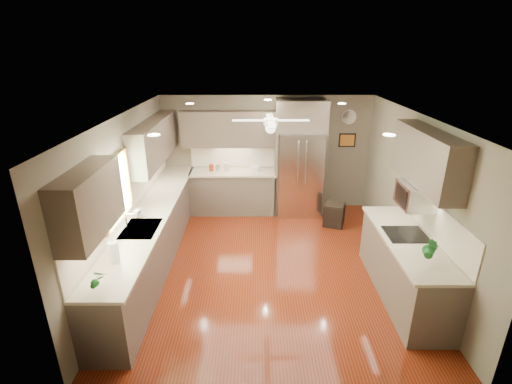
{
  "coord_description": "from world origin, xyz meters",
  "views": [
    {
      "loc": [
        -0.23,
        -5.39,
        3.44
      ],
      "look_at": [
        -0.23,
        0.6,
        1.08
      ],
      "focal_mm": 26.0,
      "sensor_mm": 36.0,
      "label": 1
    }
  ],
  "objects_px": {
    "canister_b": "(218,168)",
    "soap_bottle": "(137,212)",
    "stool": "(334,214)",
    "potted_plant_left": "(96,279)",
    "refrigerator": "(300,160)",
    "bowl": "(255,170)",
    "potted_plant_right": "(431,250)",
    "microwave": "(416,196)",
    "canister_a": "(211,167)",
    "canister_c": "(227,167)",
    "paper_towel": "(114,252)"
  },
  "relations": [
    {
      "from": "potted_plant_right",
      "to": "microwave",
      "type": "bearing_deg",
      "value": 83.15
    },
    {
      "from": "refrigerator",
      "to": "paper_towel",
      "type": "distance_m",
      "value": 4.47
    },
    {
      "from": "canister_c",
      "to": "soap_bottle",
      "type": "relative_size",
      "value": 0.94
    },
    {
      "from": "microwave",
      "to": "paper_towel",
      "type": "height_order",
      "value": "microwave"
    },
    {
      "from": "soap_bottle",
      "to": "canister_a",
      "type": "bearing_deg",
      "value": 69.16
    },
    {
      "from": "stool",
      "to": "potted_plant_left",
      "type": "bearing_deg",
      "value": -133.87
    },
    {
      "from": "refrigerator",
      "to": "canister_c",
      "type": "bearing_deg",
      "value": 177.76
    },
    {
      "from": "bowl",
      "to": "microwave",
      "type": "distance_m",
      "value": 3.58
    },
    {
      "from": "canister_c",
      "to": "stool",
      "type": "height_order",
      "value": "canister_c"
    },
    {
      "from": "potted_plant_right",
      "to": "paper_towel",
      "type": "distance_m",
      "value": 3.9
    },
    {
      "from": "canister_a",
      "to": "microwave",
      "type": "height_order",
      "value": "microwave"
    },
    {
      "from": "potted_plant_right",
      "to": "paper_towel",
      "type": "height_order",
      "value": "potted_plant_right"
    },
    {
      "from": "microwave",
      "to": "potted_plant_right",
      "type": "bearing_deg",
      "value": -96.85
    },
    {
      "from": "bowl",
      "to": "microwave",
      "type": "xyz_separation_m",
      "value": [
        2.26,
        -2.72,
        0.51
      ]
    },
    {
      "from": "potted_plant_right",
      "to": "microwave",
      "type": "height_order",
      "value": "microwave"
    },
    {
      "from": "canister_c",
      "to": "paper_towel",
      "type": "xyz_separation_m",
      "value": [
        -1.12,
        -3.64,
        0.05
      ]
    },
    {
      "from": "paper_towel",
      "to": "bowl",
      "type": "bearing_deg",
      "value": 64.15
    },
    {
      "from": "soap_bottle",
      "to": "bowl",
      "type": "relative_size",
      "value": 0.87
    },
    {
      "from": "canister_a",
      "to": "soap_bottle",
      "type": "distance_m",
      "value": 2.51
    },
    {
      "from": "bowl",
      "to": "microwave",
      "type": "relative_size",
      "value": 0.4
    },
    {
      "from": "canister_a",
      "to": "potted_plant_left",
      "type": "distance_m",
      "value": 4.26
    },
    {
      "from": "potted_plant_left",
      "to": "bowl",
      "type": "xyz_separation_m",
      "value": [
        1.73,
        4.15,
        -0.12
      ]
    },
    {
      "from": "bowl",
      "to": "stool",
      "type": "relative_size",
      "value": 0.45
    },
    {
      "from": "paper_towel",
      "to": "canister_b",
      "type": "bearing_deg",
      "value": 75.47
    },
    {
      "from": "microwave",
      "to": "canister_c",
      "type": "bearing_deg",
      "value": 136.15
    },
    {
      "from": "canister_a",
      "to": "potted_plant_left",
      "type": "bearing_deg",
      "value": -100.56
    },
    {
      "from": "canister_a",
      "to": "bowl",
      "type": "distance_m",
      "value": 0.95
    },
    {
      "from": "canister_a",
      "to": "potted_plant_left",
      "type": "xyz_separation_m",
      "value": [
        -0.78,
        -4.19,
        0.07
      ]
    },
    {
      "from": "microwave",
      "to": "stool",
      "type": "distance_m",
      "value": 2.48
    },
    {
      "from": "potted_plant_right",
      "to": "microwave",
      "type": "distance_m",
      "value": 0.94
    },
    {
      "from": "canister_a",
      "to": "canister_c",
      "type": "bearing_deg",
      "value": 2.42
    },
    {
      "from": "refrigerator",
      "to": "paper_towel",
      "type": "relative_size",
      "value": 8.1
    },
    {
      "from": "potted_plant_left",
      "to": "paper_towel",
      "type": "xyz_separation_m",
      "value": [
        -0.01,
        0.56,
        -0.0
      ]
    },
    {
      "from": "soap_bottle",
      "to": "stool",
      "type": "relative_size",
      "value": 0.39
    },
    {
      "from": "potted_plant_left",
      "to": "potted_plant_right",
      "type": "height_order",
      "value": "potted_plant_right"
    },
    {
      "from": "bowl",
      "to": "stool",
      "type": "xyz_separation_m",
      "value": [
        1.61,
        -0.68,
        -0.73
      ]
    },
    {
      "from": "canister_a",
      "to": "potted_plant_right",
      "type": "height_order",
      "value": "potted_plant_right"
    },
    {
      "from": "canister_b",
      "to": "refrigerator",
      "type": "relative_size",
      "value": 0.06
    },
    {
      "from": "canister_a",
      "to": "refrigerator",
      "type": "height_order",
      "value": "refrigerator"
    },
    {
      "from": "potted_plant_left",
      "to": "stool",
      "type": "height_order",
      "value": "potted_plant_left"
    },
    {
      "from": "refrigerator",
      "to": "stool",
      "type": "bearing_deg",
      "value": -44.61
    },
    {
      "from": "stool",
      "to": "paper_towel",
      "type": "xyz_separation_m",
      "value": [
        -3.35,
        -2.91,
        0.84
      ]
    },
    {
      "from": "bowl",
      "to": "paper_towel",
      "type": "relative_size",
      "value": 0.73
    },
    {
      "from": "bowl",
      "to": "refrigerator",
      "type": "xyz_separation_m",
      "value": [
        0.94,
        -0.01,
        0.22
      ]
    },
    {
      "from": "potted_plant_left",
      "to": "paper_towel",
      "type": "bearing_deg",
      "value": 91.14
    },
    {
      "from": "bowl",
      "to": "stool",
      "type": "bearing_deg",
      "value": -22.89
    },
    {
      "from": "canister_b",
      "to": "soap_bottle",
      "type": "relative_size",
      "value": 0.78
    },
    {
      "from": "canister_b",
      "to": "potted_plant_left",
      "type": "height_order",
      "value": "potted_plant_left"
    },
    {
      "from": "refrigerator",
      "to": "stool",
      "type": "xyz_separation_m",
      "value": [
        0.68,
        -0.67,
        -0.95
      ]
    },
    {
      "from": "canister_b",
      "to": "canister_c",
      "type": "bearing_deg",
      "value": 7.17
    }
  ]
}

